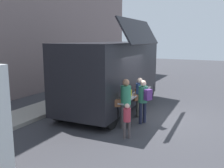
% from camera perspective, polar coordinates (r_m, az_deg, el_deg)
% --- Properties ---
extents(ground_plane, '(60.00, 60.00, 0.00)m').
position_cam_1_polar(ground_plane, '(10.48, 10.02, -7.54)').
color(ground_plane, '#38383D').
extents(curb_strip, '(28.00, 1.60, 0.15)m').
position_cam_1_polar(curb_strip, '(10.21, -24.00, -8.35)').
color(curb_strip, '#9E998E').
rests_on(curb_strip, ground).
extents(food_truck_main, '(6.51, 3.21, 3.96)m').
position_cam_1_polar(food_truck_main, '(11.34, 0.08, 2.56)').
color(food_truck_main, black).
rests_on(food_truck_main, ground).
extents(trash_bin, '(0.60, 0.60, 0.90)m').
position_cam_1_polar(trash_bin, '(15.90, -1.41, 0.42)').
color(trash_bin, '#306039').
rests_on(trash_bin, ground).
extents(customer_front_ordering, '(0.53, 0.35, 1.63)m').
position_cam_1_polar(customer_front_ordering, '(10.22, 6.31, -2.29)').
color(customer_front_ordering, '#4B4940').
rests_on(customer_front_ordering, ground).
extents(customer_mid_with_backpack, '(0.44, 0.54, 1.66)m').
position_cam_1_polar(customer_mid_with_backpack, '(9.43, 7.27, -3.05)').
color(customer_mid_with_backpack, '#1F233A').
rests_on(customer_mid_with_backpack, ground).
extents(customer_rear_waiting, '(0.43, 0.57, 1.80)m').
position_cam_1_polar(customer_rear_waiting, '(8.86, 3.08, -3.54)').
color(customer_rear_waiting, '#494444').
rests_on(customer_rear_waiting, ground).
extents(child_near_queue, '(0.24, 0.24, 1.17)m').
position_cam_1_polar(child_near_queue, '(8.05, 3.46, -7.72)').
color(child_near_queue, '#4C4444').
rests_on(child_near_queue, ground).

